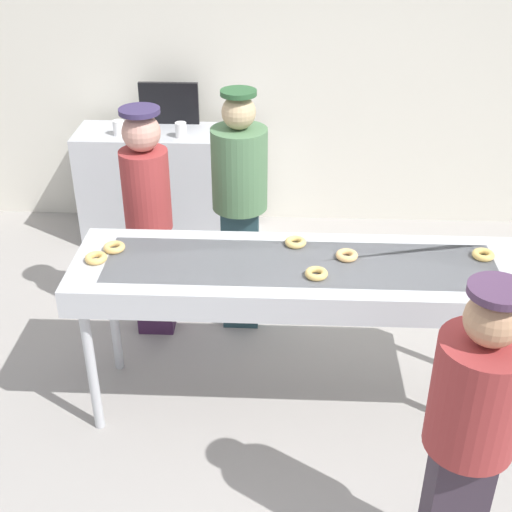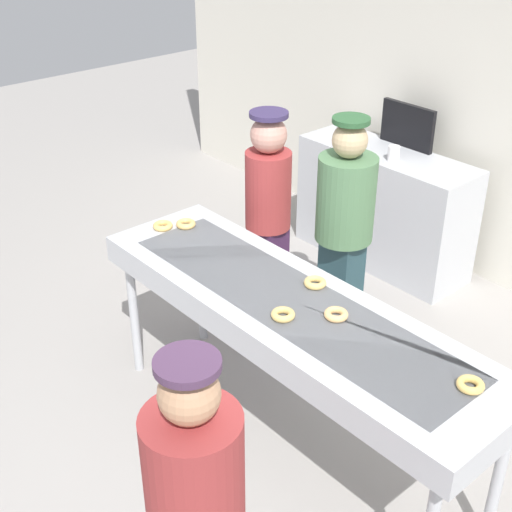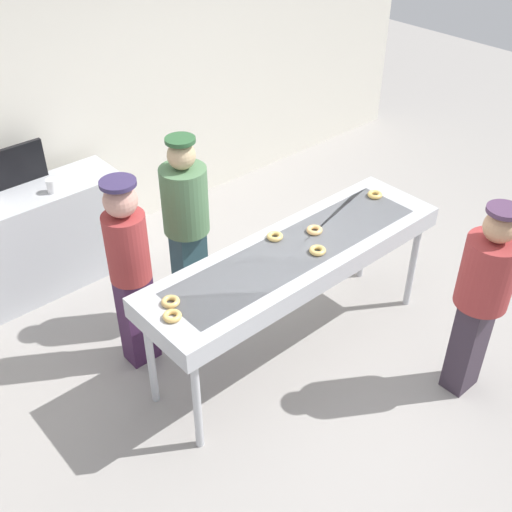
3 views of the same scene
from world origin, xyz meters
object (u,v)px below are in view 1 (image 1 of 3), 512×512
object	(u,v)px
customer_waiting	(470,427)
paper_cup_0	(181,130)
paper_cup_1	(119,128)
glazed_donut_5	(347,255)
prep_counter	(170,186)
glazed_donut_1	(483,255)
menu_display	(169,103)
glazed_donut_3	(316,274)
fryer_conveyor	(300,276)
worker_assistant	(148,215)
glazed_donut_4	(96,258)
glazed_donut_2	(114,247)
glazed_donut_0	(296,242)
worker_baker	(240,199)

from	to	relation	value
customer_waiting	paper_cup_0	size ratio (longest dim) A/B	13.11
customer_waiting	paper_cup_1	xyz separation A→B (m)	(-2.07, 3.07, 0.11)
glazed_donut_5	prep_counter	xyz separation A→B (m)	(-1.30, 1.98, -0.51)
glazed_donut_1	menu_display	size ratio (longest dim) A/B	0.25
paper_cup_0	menu_display	size ratio (longest dim) A/B	0.24
paper_cup_0	paper_cup_1	world-z (taller)	same
glazed_donut_3	fryer_conveyor	bearing A→B (deg)	121.87
worker_assistant	prep_counter	xyz separation A→B (m)	(-0.09, 1.34, -0.40)
glazed_donut_4	prep_counter	xyz separation A→B (m)	(0.05, 2.07, -0.51)
paper_cup_0	glazed_donut_4	bearing A→B (deg)	-95.39
glazed_donut_2	customer_waiting	size ratio (longest dim) A/B	0.08
glazed_donut_1	customer_waiting	bearing A→B (deg)	-104.91
glazed_donut_1	glazed_donut_0	bearing A→B (deg)	174.69
glazed_donut_5	customer_waiting	xyz separation A→B (m)	(0.41, -1.17, -0.10)
glazed_donut_0	glazed_donut_5	size ratio (longest dim) A/B	1.00
glazed_donut_1	paper_cup_1	distance (m)	3.03
paper_cup_0	worker_assistant	bearing A→B (deg)	-91.97
glazed_donut_3	worker_assistant	size ratio (longest dim) A/B	0.08
glazed_donut_1	glazed_donut_2	size ratio (longest dim) A/B	1.00
glazed_donut_1	customer_waiting	size ratio (longest dim) A/B	0.08
worker_baker	glazed_donut_3	bearing A→B (deg)	110.74
fryer_conveyor	prep_counter	bearing A→B (deg)	117.05
glazed_donut_4	paper_cup_0	world-z (taller)	paper_cup_0
paper_cup_1	worker_baker	bearing A→B (deg)	-48.19
glazed_donut_1	customer_waiting	xyz separation A→B (m)	(-0.32, -1.21, -0.10)
glazed_donut_3	paper_cup_1	bearing A→B (deg)	125.45
glazed_donut_0	customer_waiting	bearing A→B (deg)	-62.16
customer_waiting	glazed_donut_4	bearing A→B (deg)	153.70
menu_display	glazed_donut_3	bearing A→B (deg)	-64.67
glazed_donut_4	worker_assistant	world-z (taller)	worker_assistant
glazed_donut_5	paper_cup_1	size ratio (longest dim) A/B	1.02
worker_assistant	worker_baker	bearing A→B (deg)	-177.62
glazed_donut_0	menu_display	world-z (taller)	menu_display
fryer_conveyor	menu_display	bearing A→B (deg)	114.92
glazed_donut_0	paper_cup_1	xyz separation A→B (m)	(-1.38, 1.76, 0.02)
customer_waiting	fryer_conveyor	bearing A→B (deg)	126.31
glazed_donut_4	worker_baker	size ratio (longest dim) A/B	0.07
glazed_donut_0	fryer_conveyor	bearing A→B (deg)	-82.88
glazed_donut_1	worker_baker	xyz separation A→B (m)	(-1.37, 0.70, -0.03)
worker_baker	paper_cup_0	bearing A→B (deg)	-69.92
worker_baker	menu_display	bearing A→B (deg)	-70.43
glazed_donut_1	menu_display	world-z (taller)	menu_display
glazed_donut_0	glazed_donut_4	bearing A→B (deg)	-168.17
glazed_donut_0	glazed_donut_4	xyz separation A→B (m)	(-1.07, -0.22, 0.00)
fryer_conveyor	customer_waiting	size ratio (longest dim) A/B	1.59
glazed_donut_4	prep_counter	size ratio (longest dim) A/B	0.08
glazed_donut_1	paper_cup_1	bearing A→B (deg)	142.28
glazed_donut_2	glazed_donut_5	xyz separation A→B (m)	(1.28, -0.03, 0.00)
fryer_conveyor	glazed_donut_4	xyz separation A→B (m)	(-1.10, -0.02, 0.10)
glazed_donut_0	prep_counter	xyz separation A→B (m)	(-1.02, 1.85, -0.51)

